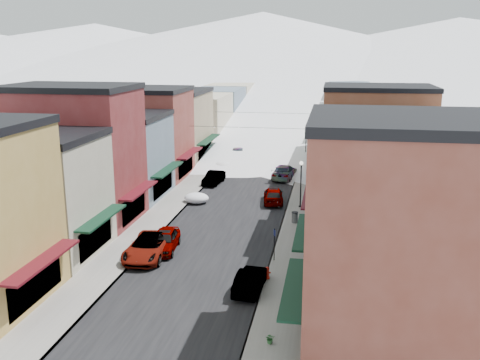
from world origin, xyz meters
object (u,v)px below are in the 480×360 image
at_px(car_dark_hatch, 214,178).
at_px(fire_hydrant, 267,273).
at_px(car_white_suv, 148,247).
at_px(trash_can, 295,217).
at_px(car_silver_sedan, 164,240).
at_px(streetlamp_near, 301,178).
at_px(car_green_sedan, 251,280).

distance_m(car_dark_hatch, fire_hydrant, 27.21).
xyz_separation_m(car_white_suv, trash_can, (10.48, 9.81, -0.19)).
relative_size(car_silver_sedan, car_dark_hatch, 1.08).
bearing_deg(fire_hydrant, car_white_suv, 164.52).
distance_m(fire_hydrant, trash_can, 12.48).
bearing_deg(car_silver_sedan, car_white_suv, -122.44).
height_order(car_white_suv, streetlamp_near, streetlamp_near).
xyz_separation_m(car_dark_hatch, fire_hydrant, (9.47, -25.50, -0.21)).
height_order(trash_can, streetlamp_near, streetlamp_near).
height_order(car_white_suv, fire_hydrant, car_white_suv).
bearing_deg(car_green_sedan, trash_can, -93.44).
bearing_deg(streetlamp_near, car_dark_hatch, 142.96).
relative_size(car_white_suv, fire_hydrant, 7.15).
relative_size(car_green_sedan, trash_can, 4.45).
bearing_deg(trash_can, car_green_sedan, -97.57).
height_order(car_white_suv, car_green_sedan, car_white_suv).
bearing_deg(car_white_suv, streetlamp_near, 51.60).
height_order(car_dark_hatch, car_green_sedan, car_dark_hatch).
bearing_deg(streetlamp_near, trash_can, -92.11).
bearing_deg(car_white_suv, car_green_sedan, -29.53).
relative_size(fire_hydrant, streetlamp_near, 0.18).
bearing_deg(car_white_suv, trash_can, 40.41).
relative_size(car_silver_sedan, car_green_sedan, 1.09).
height_order(car_dark_hatch, streetlamp_near, streetlamp_near).
distance_m(car_silver_sedan, streetlamp_near, 16.68).
bearing_deg(fire_hydrant, streetlamp_near, 86.18).
height_order(car_white_suv, car_silver_sedan, car_white_suv).
bearing_deg(trash_can, car_dark_hatch, 128.67).
relative_size(car_white_suv, car_dark_hatch, 1.35).
height_order(fire_hydrant, trash_can, trash_can).
relative_size(car_silver_sedan, fire_hydrant, 5.73).
height_order(car_white_suv, trash_can, car_white_suv).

